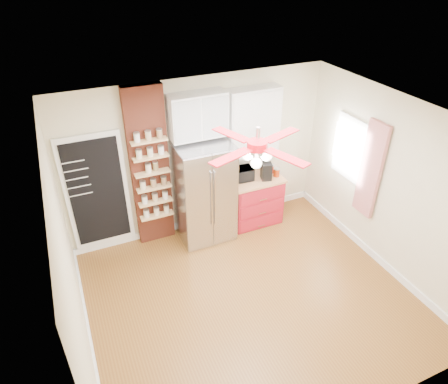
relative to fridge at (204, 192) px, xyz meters
name	(u,v)px	position (x,y,z in m)	size (l,w,h in m)	color
floor	(250,297)	(0.05, -1.63, -0.88)	(4.50, 4.50, 0.00)	brown
ceiling	(258,123)	(0.05, -1.63, 1.83)	(4.50, 4.50, 0.00)	white
wall_back	(198,157)	(0.05, 0.37, 0.48)	(4.50, 0.02, 2.70)	beige
wall_front	(357,344)	(0.05, -3.63, 0.48)	(4.50, 0.02, 2.70)	beige
wall_left	(70,271)	(-2.20, -1.63, 0.48)	(0.02, 4.00, 2.70)	beige
wall_right	(389,185)	(2.30, -1.63, 0.48)	(0.02, 4.00, 2.70)	beige
chalkboard	(97,192)	(-1.65, 0.33, 0.23)	(0.95, 0.05, 1.95)	white
brick_pillar	(150,169)	(-0.80, 0.29, 0.48)	(0.60, 0.16, 2.70)	brown
fridge	(204,192)	(0.00, 0.00, 0.00)	(0.90, 0.70, 1.75)	silver
upper_glass_cabinet	(198,115)	(0.00, 0.20, 1.27)	(0.90, 0.35, 0.70)	white
red_cabinet	(254,199)	(0.97, 0.05, -0.42)	(0.94, 0.64, 0.90)	#AD1726
upper_shelf_unit	(253,122)	(0.97, 0.22, 1.00)	(0.90, 0.30, 1.15)	white
window	(351,149)	(2.28, -0.73, 0.68)	(0.04, 0.75, 1.05)	white
curtain	(371,170)	(2.23, -1.28, 0.57)	(0.06, 0.40, 1.55)	red
ceiling_fan	(257,146)	(0.05, -1.63, 1.55)	(1.40, 1.40, 0.44)	silver
toaster_oven	(241,174)	(0.71, 0.09, 0.14)	(0.40, 0.27, 0.22)	black
coffee_maker	(266,171)	(1.13, -0.05, 0.18)	(0.17, 0.20, 0.31)	black
canister_left	(276,173)	(1.34, -0.04, 0.10)	(0.11, 0.11, 0.14)	#A22B09
canister_right	(272,169)	(1.34, 0.11, 0.09)	(0.10, 0.10, 0.13)	red
pantry_jar_oats	(148,168)	(-0.85, 0.15, 0.57)	(0.09, 0.09, 0.14)	beige
pantry_jar_beans	(155,166)	(-0.73, 0.18, 0.56)	(0.08, 0.08, 0.13)	olive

